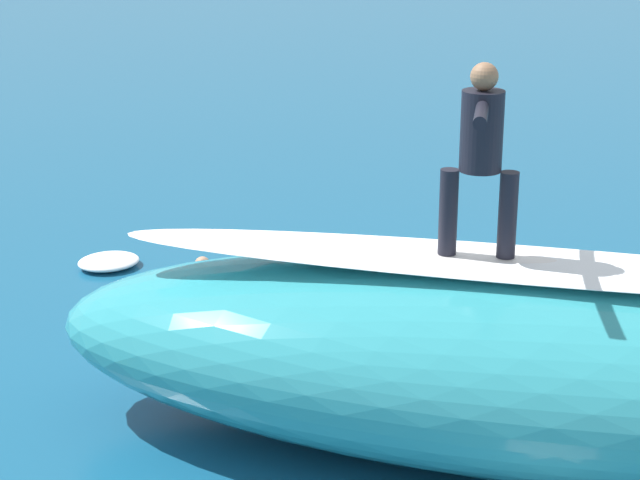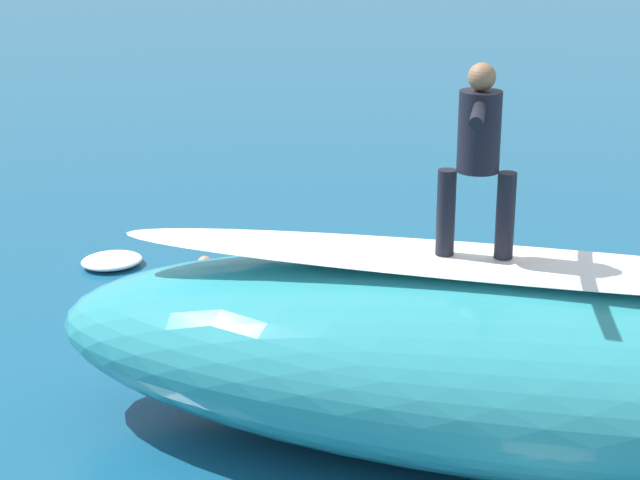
{
  "view_description": "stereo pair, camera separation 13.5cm",
  "coord_description": "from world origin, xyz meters",
  "px_view_note": "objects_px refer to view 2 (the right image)",
  "views": [
    {
      "loc": [
        1.83,
        11.7,
        5.17
      ],
      "look_at": [
        1.01,
        0.52,
        1.39
      ],
      "focal_mm": 62.63,
      "sensor_mm": 36.0,
      "label": 1
    },
    {
      "loc": [
        1.69,
        11.71,
        5.17
      ],
      "look_at": [
        1.01,
        0.52,
        1.39
      ],
      "focal_mm": 62.63,
      "sensor_mm": 36.0,
      "label": 2
    }
  ],
  "objects_px": {
    "surfer_riding": "(479,146)",
    "surfer_paddling": "(214,285)",
    "surfboard_paddling": "(213,293)",
    "surfboard_riding": "(473,261)"
  },
  "relations": [
    {
      "from": "surfer_riding",
      "to": "surfboard_riding",
      "type": "bearing_deg",
      "value": 13.9
    },
    {
      "from": "surfer_riding",
      "to": "surfboard_paddling",
      "type": "relative_size",
      "value": 0.76
    },
    {
      "from": "surfboard_riding",
      "to": "surfboard_paddling",
      "type": "xyz_separation_m",
      "value": [
        2.48,
        -4.0,
        -1.82
      ]
    },
    {
      "from": "surfboard_riding",
      "to": "surfer_riding",
      "type": "height_order",
      "value": "surfer_riding"
    },
    {
      "from": "surfer_riding",
      "to": "surfer_paddling",
      "type": "bearing_deg",
      "value": -43.84
    },
    {
      "from": "surfer_paddling",
      "to": "surfboard_riding",
      "type": "bearing_deg",
      "value": -160.66
    },
    {
      "from": "surfer_riding",
      "to": "surfer_paddling",
      "type": "height_order",
      "value": "surfer_riding"
    },
    {
      "from": "surfer_paddling",
      "to": "surfboard_paddling",
      "type": "bearing_deg",
      "value": 0.0
    },
    {
      "from": "surfboard_riding",
      "to": "surfer_riding",
      "type": "distance_m",
      "value": 1.04
    },
    {
      "from": "surfer_riding",
      "to": "surfer_paddling",
      "type": "relative_size",
      "value": 1.03
    }
  ]
}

